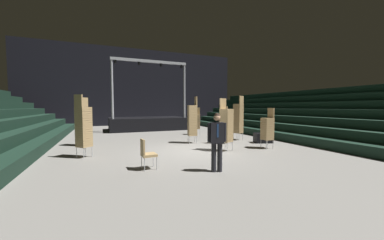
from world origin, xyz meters
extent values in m
cube|color=slate|center=(0.00, 0.00, -0.05)|extent=(22.00, 30.00, 0.10)
cube|color=black|center=(0.00, 15.00, 4.00)|extent=(22.00, 0.30, 8.00)
cube|color=black|center=(-6.12, 1.00, 0.23)|extent=(0.75, 24.00, 0.45)
cube|color=black|center=(-6.88, 1.00, 0.68)|extent=(0.75, 24.00, 0.45)
cube|color=black|center=(6.12, 1.00, 0.23)|extent=(0.75, 24.00, 0.45)
cube|color=black|center=(6.88, 1.00, 0.68)|extent=(0.75, 24.00, 0.45)
cube|color=black|center=(7.62, 1.00, 1.12)|extent=(0.75, 24.00, 0.45)
cube|color=black|center=(8.38, 1.00, 1.57)|extent=(0.75, 24.00, 0.45)
cube|color=black|center=(9.12, 1.00, 2.02)|extent=(0.75, 24.00, 0.45)
cube|color=black|center=(9.88, 1.00, 2.48)|extent=(0.75, 24.00, 0.45)
cube|color=black|center=(10.62, 1.00, 2.93)|extent=(0.75, 24.00, 0.45)
cube|color=black|center=(0.00, 9.67, 0.51)|extent=(6.13, 3.31, 1.02)
cylinder|color=#9EA0A8|center=(-2.81, 8.26, 3.23)|extent=(0.16, 0.16, 4.41)
cylinder|color=#9EA0A8|center=(2.81, 8.26, 3.23)|extent=(0.16, 0.16, 4.41)
cube|color=#9EA0A8|center=(0.00, 8.26, 5.43)|extent=(5.83, 0.20, 0.20)
cylinder|color=black|center=(-2.56, 8.26, 5.21)|extent=(0.18, 0.18, 0.22)
cylinder|color=black|center=(-0.85, 8.26, 5.21)|extent=(0.18, 0.18, 0.22)
cylinder|color=black|center=(0.85, 8.26, 5.21)|extent=(0.18, 0.18, 0.22)
cylinder|color=black|center=(2.56, 8.26, 5.21)|extent=(0.18, 0.18, 0.22)
cylinder|color=black|center=(-0.31, -3.08, 0.43)|extent=(0.15, 0.15, 0.86)
cylinder|color=black|center=(-0.48, -3.03, 0.43)|extent=(0.15, 0.15, 0.86)
cube|color=silver|center=(-0.41, -3.11, 1.17)|extent=(0.20, 0.15, 0.61)
cube|color=black|center=(-0.39, -3.06, 1.17)|extent=(0.45, 0.34, 0.61)
cube|color=navy|center=(-0.43, -3.17, 1.24)|extent=(0.06, 0.03, 0.39)
cylinder|color=black|center=(-0.17, -3.13, 1.18)|extent=(0.12, 0.12, 0.56)
cylinder|color=black|center=(-0.62, -2.99, 1.18)|extent=(0.12, 0.12, 0.56)
sphere|color=tan|center=(-0.39, -3.06, 1.62)|extent=(0.20, 0.20, 0.20)
sphere|color=black|center=(-0.39, -3.06, 1.67)|extent=(0.17, 0.17, 0.17)
cylinder|color=#B2B5BA|center=(-4.18, 0.78, 0.20)|extent=(0.02, 0.02, 0.40)
cylinder|color=#B2B5BA|center=(-3.92, 0.51, 0.20)|extent=(0.02, 0.02, 0.40)
cylinder|color=#B2B5BA|center=(-4.45, 0.52, 0.20)|extent=(0.02, 0.02, 0.40)
cylinder|color=#B2B5BA|center=(-4.19, 0.25, 0.20)|extent=(0.02, 0.02, 0.40)
cube|color=#A38456|center=(-4.19, 0.52, 0.44)|extent=(0.62, 0.62, 0.08)
cube|color=#A38456|center=(-4.19, 0.52, 0.53)|extent=(0.62, 0.62, 0.08)
cube|color=#A38456|center=(-4.19, 0.52, 0.61)|extent=(0.62, 0.62, 0.08)
cube|color=#A38456|center=(-4.19, 0.52, 0.70)|extent=(0.62, 0.62, 0.08)
cube|color=#A38456|center=(-4.19, 0.52, 0.78)|extent=(0.62, 0.62, 0.08)
cube|color=#A38456|center=(-4.19, 0.52, 0.87)|extent=(0.62, 0.62, 0.08)
cube|color=#A38456|center=(-4.19, 0.52, 0.95)|extent=(0.62, 0.62, 0.08)
cube|color=#A38456|center=(-4.19, 0.52, 1.04)|extent=(0.62, 0.62, 0.08)
cube|color=#A38456|center=(-4.19, 0.52, 1.12)|extent=(0.62, 0.62, 0.08)
cube|color=#A38456|center=(-4.19, 0.52, 1.21)|extent=(0.62, 0.62, 0.08)
cube|color=#A38456|center=(-4.19, 0.52, 1.29)|extent=(0.62, 0.62, 0.08)
cube|color=#A38456|center=(-4.19, 0.52, 1.38)|extent=(0.62, 0.62, 0.08)
cube|color=#A38456|center=(-4.19, 0.52, 1.46)|extent=(0.62, 0.62, 0.08)
cube|color=#A38456|center=(-4.19, 0.52, 1.55)|extent=(0.62, 0.62, 0.08)
cube|color=#A38456|center=(-4.19, 0.52, 1.63)|extent=(0.62, 0.62, 0.08)
cube|color=#A38456|center=(-4.19, 0.52, 1.72)|extent=(0.62, 0.62, 0.08)
cube|color=#A38456|center=(-4.19, 0.52, 1.80)|extent=(0.62, 0.62, 0.08)
cube|color=#A38456|center=(-4.19, 0.52, 1.89)|extent=(0.62, 0.62, 0.08)
cube|color=#A38456|center=(-4.33, 0.38, 2.16)|extent=(0.31, 0.33, 0.46)
cylinder|color=#B2B5BA|center=(-4.73, 3.35, 0.20)|extent=(0.02, 0.02, 0.40)
cylinder|color=#B2B5BA|center=(-4.44, 3.60, 0.20)|extent=(0.02, 0.02, 0.40)
cylinder|color=#B2B5BA|center=(-4.48, 3.06, 0.20)|extent=(0.02, 0.02, 0.40)
cylinder|color=#B2B5BA|center=(-4.19, 3.31, 0.20)|extent=(0.02, 0.02, 0.40)
cube|color=#A38456|center=(-4.46, 3.33, 0.44)|extent=(0.62, 0.62, 0.08)
cube|color=#A38456|center=(-4.46, 3.33, 0.53)|extent=(0.62, 0.62, 0.08)
cube|color=#A38456|center=(-4.46, 3.33, 0.61)|extent=(0.62, 0.62, 0.08)
cube|color=#A38456|center=(-4.46, 3.33, 0.70)|extent=(0.62, 0.62, 0.08)
cube|color=#A38456|center=(-4.46, 3.33, 0.78)|extent=(0.62, 0.62, 0.08)
cube|color=#A38456|center=(-4.46, 3.33, 0.87)|extent=(0.62, 0.62, 0.08)
cube|color=#A38456|center=(-4.46, 3.33, 0.95)|extent=(0.62, 0.62, 0.08)
cube|color=#A38456|center=(-4.46, 3.33, 1.04)|extent=(0.62, 0.62, 0.08)
cube|color=#A38456|center=(-4.46, 3.33, 1.12)|extent=(0.62, 0.62, 0.08)
cube|color=#A38456|center=(-4.46, 3.33, 1.21)|extent=(0.62, 0.62, 0.08)
cube|color=#A38456|center=(-4.46, 3.33, 1.29)|extent=(0.62, 0.62, 0.08)
cube|color=#A38456|center=(-4.46, 3.33, 1.38)|extent=(0.62, 0.62, 0.08)
cube|color=#A38456|center=(-4.46, 3.33, 1.46)|extent=(0.62, 0.62, 0.08)
cube|color=#A38456|center=(-4.46, 3.33, 1.55)|extent=(0.62, 0.62, 0.08)
cube|color=#A38456|center=(-4.46, 3.33, 1.63)|extent=(0.62, 0.62, 0.08)
cube|color=#A38456|center=(-4.46, 3.33, 1.72)|extent=(0.62, 0.62, 0.08)
cube|color=#A38456|center=(-4.46, 3.33, 1.80)|extent=(0.62, 0.62, 0.08)
cube|color=#A38456|center=(-4.46, 3.33, 1.89)|extent=(0.62, 0.62, 0.08)
cube|color=#A38456|center=(-4.33, 3.18, 2.16)|extent=(0.34, 0.30, 0.46)
cylinder|color=#B2B5BA|center=(0.68, 1.79, 0.20)|extent=(0.02, 0.02, 0.40)
cylinder|color=#B2B5BA|center=(0.74, 2.17, 0.20)|extent=(0.02, 0.02, 0.40)
cylinder|color=#B2B5BA|center=(1.06, 1.73, 0.20)|extent=(0.02, 0.02, 0.40)
cylinder|color=#B2B5BA|center=(1.12, 2.11, 0.20)|extent=(0.02, 0.02, 0.40)
cube|color=#A38456|center=(0.90, 1.95, 0.44)|extent=(0.50, 0.50, 0.08)
cube|color=#A38456|center=(0.90, 1.95, 0.53)|extent=(0.50, 0.50, 0.08)
cube|color=#A38456|center=(0.90, 1.95, 0.61)|extent=(0.50, 0.50, 0.08)
cube|color=#A38456|center=(0.90, 1.95, 0.70)|extent=(0.50, 0.50, 0.08)
cube|color=#A38456|center=(0.90, 1.95, 0.78)|extent=(0.50, 0.50, 0.08)
cube|color=#A38456|center=(0.90, 1.95, 0.87)|extent=(0.50, 0.50, 0.08)
cube|color=#A38456|center=(0.90, 1.95, 0.95)|extent=(0.50, 0.50, 0.08)
cube|color=#A38456|center=(0.90, 1.95, 1.04)|extent=(0.50, 0.50, 0.08)
cube|color=#A38456|center=(0.90, 1.95, 1.12)|extent=(0.50, 0.50, 0.08)
cube|color=#A38456|center=(0.90, 1.95, 1.21)|extent=(0.50, 0.50, 0.08)
cube|color=#A38456|center=(0.90, 1.95, 1.29)|extent=(0.50, 0.50, 0.08)
cube|color=#A38456|center=(0.90, 1.95, 1.38)|extent=(0.50, 0.50, 0.08)
cube|color=#A38456|center=(0.90, 1.95, 1.46)|extent=(0.50, 0.50, 0.08)
cube|color=#A38456|center=(0.90, 1.95, 1.55)|extent=(0.50, 0.50, 0.08)
cube|color=#A38456|center=(0.90, 1.95, 1.63)|extent=(0.50, 0.50, 0.08)
cube|color=#A38456|center=(0.90, 1.95, 1.72)|extent=(0.50, 0.50, 0.08)
cube|color=#A38456|center=(0.90, 1.95, 1.80)|extent=(0.50, 0.50, 0.08)
cube|color=#A38456|center=(0.90, 1.95, 1.89)|extent=(0.50, 0.50, 0.08)
cube|color=#A38456|center=(0.90, 1.95, 1.97)|extent=(0.50, 0.50, 0.08)
cube|color=#A38456|center=(1.09, 1.92, 2.25)|extent=(0.11, 0.41, 0.46)
cylinder|color=#B2B5BA|center=(3.56, 2.06, 0.20)|extent=(0.02, 0.02, 0.40)
cylinder|color=#B2B5BA|center=(3.91, 2.21, 0.20)|extent=(0.02, 0.02, 0.40)
cylinder|color=#B2B5BA|center=(3.70, 1.71, 0.20)|extent=(0.02, 0.02, 0.40)
cylinder|color=#B2B5BA|center=(4.05, 1.85, 0.20)|extent=(0.02, 0.02, 0.40)
cube|color=#A38456|center=(3.80, 1.96, 0.44)|extent=(0.58, 0.58, 0.08)
cube|color=#A38456|center=(3.80, 1.96, 0.53)|extent=(0.58, 0.58, 0.08)
cube|color=#A38456|center=(3.80, 1.96, 0.61)|extent=(0.58, 0.58, 0.08)
cube|color=#A38456|center=(3.80, 1.96, 0.70)|extent=(0.58, 0.58, 0.08)
cube|color=#A38456|center=(3.80, 1.96, 0.78)|extent=(0.58, 0.58, 0.08)
cube|color=#A38456|center=(3.80, 1.96, 0.87)|extent=(0.58, 0.58, 0.08)
cube|color=#A38456|center=(3.80, 1.96, 0.95)|extent=(0.58, 0.58, 0.08)
cube|color=#A38456|center=(3.80, 1.96, 1.04)|extent=(0.58, 0.58, 0.08)
cube|color=#A38456|center=(3.80, 1.96, 1.12)|extent=(0.58, 0.58, 0.08)
cube|color=#A38456|center=(3.80, 1.96, 1.21)|extent=(0.58, 0.58, 0.08)
cube|color=#A38456|center=(3.80, 1.96, 1.29)|extent=(0.58, 0.58, 0.08)
cube|color=#A38456|center=(3.80, 1.96, 1.38)|extent=(0.58, 0.58, 0.08)
cube|color=#A38456|center=(3.80, 1.96, 1.46)|extent=(0.58, 0.58, 0.08)
cube|color=#A38456|center=(3.80, 1.96, 1.55)|extent=(0.58, 0.58, 0.08)
cube|color=#A38456|center=(3.80, 1.96, 1.63)|extent=(0.58, 0.58, 0.08)
cube|color=#A38456|center=(3.80, 1.96, 1.72)|extent=(0.58, 0.58, 0.08)
cube|color=#A38456|center=(3.80, 1.96, 1.80)|extent=(0.58, 0.58, 0.08)
cube|color=#A38456|center=(3.80, 1.96, 1.89)|extent=(0.58, 0.58, 0.08)
cube|color=#A38456|center=(3.80, 1.96, 1.97)|extent=(0.58, 0.58, 0.08)
cube|color=#A38456|center=(3.80, 1.96, 2.06)|extent=(0.58, 0.58, 0.08)
cube|color=#A38456|center=(3.88, 1.78, 2.33)|extent=(0.39, 0.20, 0.46)
cylinder|color=#B2B5BA|center=(2.61, 4.77, 0.20)|extent=(0.02, 0.02, 0.40)
cylinder|color=#B2B5BA|center=(2.27, 4.93, 0.20)|extent=(0.02, 0.02, 0.40)
cylinder|color=#B2B5BA|center=(2.77, 5.11, 0.20)|extent=(0.02, 0.02, 0.40)
cylinder|color=#B2B5BA|center=(2.42, 5.27, 0.20)|extent=(0.02, 0.02, 0.40)
cube|color=#A38456|center=(2.52, 5.02, 0.44)|extent=(0.58, 0.58, 0.08)
cube|color=#A38456|center=(2.52, 5.02, 0.53)|extent=(0.58, 0.58, 0.08)
cube|color=#A38456|center=(2.52, 5.02, 0.61)|extent=(0.58, 0.58, 0.08)
cube|color=#A38456|center=(2.52, 5.02, 0.70)|extent=(0.58, 0.58, 0.08)
cube|color=#A38456|center=(2.52, 5.02, 0.78)|extent=(0.58, 0.58, 0.08)
cube|color=#A38456|center=(2.52, 5.02, 0.87)|extent=(0.58, 0.58, 0.08)
cube|color=#A38456|center=(2.52, 5.02, 0.95)|extent=(0.58, 0.58, 0.08)
cube|color=#A38456|center=(2.52, 5.02, 1.04)|extent=(0.58, 0.58, 0.08)
cube|color=#A38456|center=(2.52, 5.02, 1.12)|extent=(0.58, 0.58, 0.08)
cube|color=#A38456|center=(2.52, 5.02, 1.21)|extent=(0.58, 0.58, 0.08)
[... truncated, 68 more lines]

